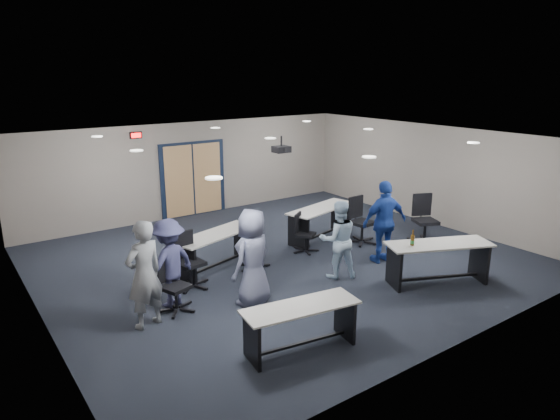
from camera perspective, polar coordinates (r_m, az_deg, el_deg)
floor at (r=11.27m, az=0.39°, el=-5.65°), size 10.00×10.00×0.00m
back_wall at (r=14.65m, az=-10.01°, el=4.62°), size 10.00×0.04×2.70m
front_wall at (r=7.85m, az=20.16°, el=-5.85°), size 10.00×0.04×2.70m
left_wall at (r=9.01m, az=-26.37°, el=-3.78°), size 0.04×9.00×2.70m
right_wall at (r=14.30m, az=16.90°, el=3.91°), size 0.04×9.00×2.70m
ceiling at (r=10.59m, az=0.42°, el=8.08°), size 10.00×9.00×0.04m
double_door at (r=14.68m, az=-9.89°, el=3.45°), size 2.00×0.07×2.20m
exit_sign at (r=13.83m, az=-16.15°, el=8.21°), size 0.32×0.07×0.18m
ceiling_projector at (r=11.21m, az=0.16°, el=6.98°), size 0.35×0.32×0.37m
ceiling_can_lights at (r=10.80m, az=-0.37°, el=8.07°), size 6.24×5.74×0.02m
table_front_left at (r=7.65m, az=2.37°, el=-12.43°), size 1.87×0.87×0.73m
table_front_right at (r=10.34m, az=17.58°, el=-5.00°), size 2.17×1.47×1.15m
table_back_left at (r=10.65m, az=-7.25°, el=-3.94°), size 2.07×1.19×0.93m
table_back_right at (r=12.48m, az=4.72°, el=-0.86°), size 2.12×1.12×0.82m
chair_back_a at (r=9.84m, az=-10.24°, el=-5.75°), size 0.77×0.77×1.09m
chair_back_b at (r=10.64m, az=-3.06°, el=-4.08°), size 0.83×0.83×1.01m
chair_back_c at (r=11.60m, az=2.93°, el=-2.63°), size 0.80×0.80×0.92m
chair_back_d at (r=12.30m, az=9.41°, el=-1.21°), size 0.76×0.76×1.14m
chair_loose_left at (r=8.97m, az=-11.87°, el=-8.38°), size 0.79×0.79×0.99m
chair_loose_right at (r=12.68m, az=16.31°, el=-1.03°), size 0.98×0.98×1.18m
person_gray at (r=8.42m, az=-15.25°, el=-7.14°), size 0.76×0.59×1.83m
person_plaid at (r=8.91m, az=-3.16°, el=-5.47°), size 1.01×0.83×1.78m
person_lightblue at (r=10.15m, az=6.66°, el=-3.36°), size 0.97×0.88×1.61m
person_navy at (r=11.10m, az=11.86°, el=-1.34°), size 1.14×0.67×1.83m
person_back at (r=9.10m, az=-12.56°, el=-5.93°), size 1.18×0.89×1.62m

